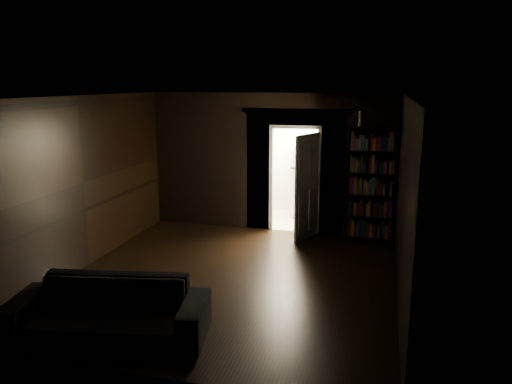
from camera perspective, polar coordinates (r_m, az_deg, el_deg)
ground at (r=7.93m, az=-2.84°, el=-9.83°), size 5.50×5.50×0.00m
room_walls at (r=8.47m, az=-0.89°, el=3.48°), size 5.02×5.61×2.84m
kitchen_alcove at (r=11.15m, az=5.44°, el=3.15°), size 2.20×1.80×2.60m
sofa at (r=6.33m, az=-16.58°, el=-11.92°), size 2.48×1.40×0.90m
bookshelf at (r=9.74m, az=12.95°, el=0.87°), size 0.91×0.36×2.20m
refrigerator at (r=11.35m, az=6.09°, el=1.34°), size 0.95×0.92×1.65m
door at (r=9.64m, az=5.85°, el=0.55°), size 0.35×0.81×2.05m
figurine at (r=9.58m, az=11.80°, el=8.23°), size 0.11×0.11×0.28m
bottles at (r=11.08m, az=6.28°, el=6.04°), size 0.62×0.28×0.25m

